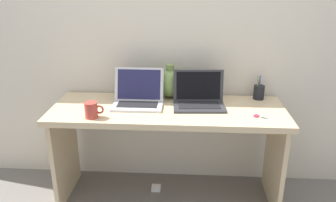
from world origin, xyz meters
name	(u,v)px	position (x,y,z in m)	size (l,w,h in m)	color
ground_plane	(168,196)	(0.00, 0.00, 0.00)	(6.00, 6.00, 0.00)	slate
back_wall	(171,29)	(0.00, 0.32, 1.20)	(4.40, 0.04, 2.40)	beige
desk	(168,127)	(0.00, 0.00, 0.57)	(1.59, 0.56, 0.72)	#D1B78C
laptop_left	(138,95)	(-0.21, 0.06, 0.78)	(0.34, 0.26, 0.24)	silver
laptop_right	(199,96)	(0.21, 0.07, 0.78)	(0.36, 0.26, 0.23)	#333338
green_vase	(170,83)	(0.00, 0.22, 0.83)	(0.18, 0.18, 0.25)	#75934C
coffee_mug	(92,110)	(-0.47, -0.20, 0.77)	(0.12, 0.08, 0.10)	#B23D33
pen_cup	(259,92)	(0.65, 0.22, 0.77)	(0.08, 0.08, 0.17)	black
scissors	(260,117)	(0.60, -0.13, 0.72)	(0.14, 0.11, 0.01)	#B7B7BC
power_brick	(156,188)	(-0.10, 0.07, 0.01)	(0.07, 0.07, 0.03)	white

